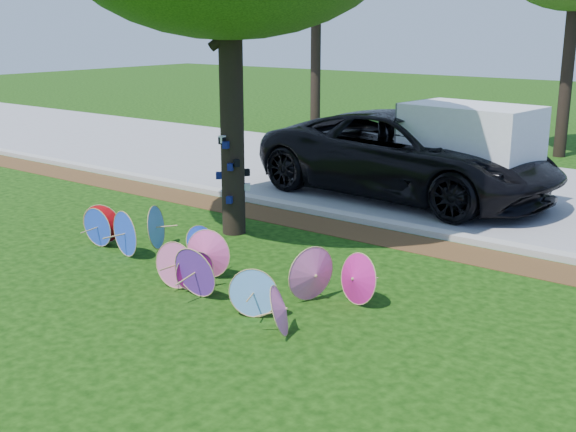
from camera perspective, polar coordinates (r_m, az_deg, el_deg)
name	(u,v)px	position (r m, az deg, el deg)	size (l,w,h in m)	color
ground	(178,298)	(10.75, -8.68, -6.42)	(90.00, 90.00, 0.00)	black
mulch_strip	(346,230)	(14.06, 4.58, -1.10)	(90.00, 1.00, 0.01)	#472D16
curb	(365,220)	(14.61, 6.08, -0.29)	(90.00, 0.30, 0.12)	#B7B5AD
street	(453,186)	(18.20, 12.92, 2.30)	(90.00, 8.00, 0.01)	gray
parasol_pile	(200,256)	(11.38, -7.00, -3.14)	(5.97, 2.28, 0.82)	blue
black_van	(408,155)	(16.77, 9.45, 4.76)	(3.21, 6.96, 1.93)	black
cargo_trailer	(470,149)	(16.20, 14.19, 5.17)	(2.72, 1.72, 2.50)	white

